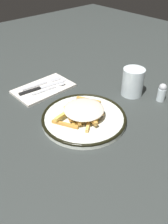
# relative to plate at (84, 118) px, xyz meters

# --- Properties ---
(ground_plane) EXTENTS (2.60, 2.60, 0.00)m
(ground_plane) POSITION_rel_plate_xyz_m (0.00, 0.00, -0.01)
(ground_plane) COLOR #303533
(plate) EXTENTS (0.29, 0.29, 0.02)m
(plate) POSITION_rel_plate_xyz_m (0.00, 0.00, 0.00)
(plate) COLOR silver
(plate) RESTS_ON ground_plane
(fries_heap) EXTENTS (0.19, 0.20, 0.04)m
(fries_heap) POSITION_rel_plate_xyz_m (-0.00, 0.00, 0.03)
(fries_heap) COLOR #F6C767
(fries_heap) RESTS_ON plate
(napkin) EXTENTS (0.14, 0.24, 0.01)m
(napkin) POSITION_rel_plate_xyz_m (-0.26, 0.01, -0.01)
(napkin) COLOR silver
(napkin) RESTS_ON ground_plane
(fork) EXTENTS (0.04, 0.18, 0.01)m
(fork) POSITION_rel_plate_xyz_m (-0.29, 0.03, 0.00)
(fork) COLOR silver
(fork) RESTS_ON napkin
(knife) EXTENTS (0.04, 0.21, 0.01)m
(knife) POSITION_rel_plate_xyz_m (-0.27, -0.00, 0.00)
(knife) COLOR black
(knife) RESTS_ON napkin
(spoon) EXTENTS (0.03, 0.15, 0.01)m
(spoon) POSITION_rel_plate_xyz_m (-0.23, 0.05, 0.00)
(spoon) COLOR silver
(spoon) RESTS_ON napkin
(water_glass) EXTENTS (0.08, 0.08, 0.11)m
(water_glass) POSITION_rel_plate_xyz_m (0.00, 0.26, 0.04)
(water_glass) COLOR silver
(water_glass) RESTS_ON ground_plane
(salt_shaker) EXTENTS (0.03, 0.03, 0.07)m
(salt_shaker) POSITION_rel_plate_xyz_m (0.10, 0.30, 0.03)
(salt_shaker) COLOR silver
(salt_shaker) RESTS_ON ground_plane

